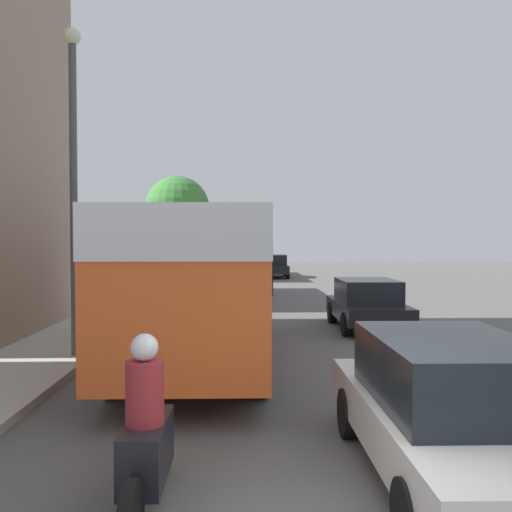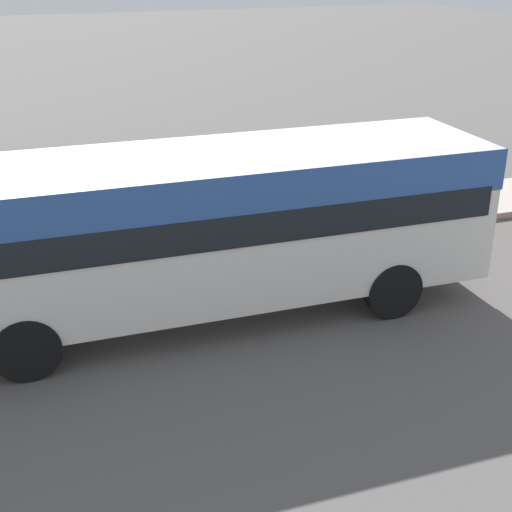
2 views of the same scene
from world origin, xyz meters
name	(u,v)px [view 2 (image 2 of 2)]	position (x,y,z in m)	size (l,w,h in m)	color
bus_following	(203,213)	(-1.77, 20.40, 1.85)	(2.52, 9.71, 2.83)	silver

